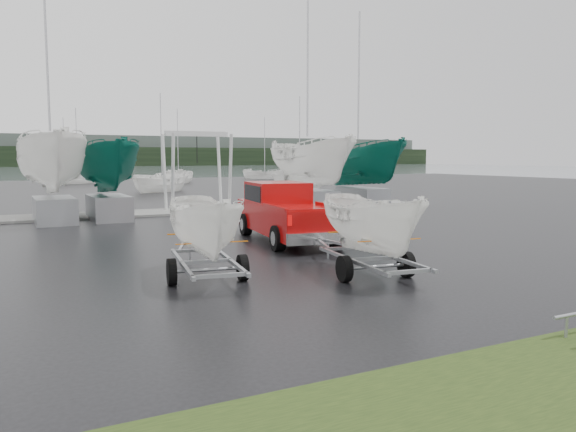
# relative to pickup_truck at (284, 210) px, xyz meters

# --- Properties ---
(ground_plane) EXTENTS (120.00, 120.00, 0.00)m
(ground_plane) POSITION_rel_pickup_truck_xyz_m (-1.57, -2.09, -1.01)
(ground_plane) COLOR black
(ground_plane) RESTS_ON ground
(lake) EXTENTS (300.00, 300.00, 0.00)m
(lake) POSITION_rel_pickup_truck_xyz_m (-1.57, 97.91, -1.02)
(lake) COLOR slate
(lake) RESTS_ON ground
(dock) EXTENTS (30.00, 3.00, 0.12)m
(dock) POSITION_rel_pickup_truck_xyz_m (-1.57, 10.91, -0.96)
(dock) COLOR gray
(dock) RESTS_ON ground
(treeline) EXTENTS (300.00, 8.00, 6.00)m
(treeline) POSITION_rel_pickup_truck_xyz_m (-1.57, 167.91, 1.99)
(treeline) COLOR black
(treeline) RESTS_ON ground
(far_hill) EXTENTS (300.00, 6.00, 10.00)m
(far_hill) POSITION_rel_pickup_truck_xyz_m (-1.57, 175.91, 3.99)
(far_hill) COLOR #4C5651
(far_hill) RESTS_ON ground
(pickup_truck) EXTENTS (2.79, 6.06, 1.94)m
(pickup_truck) POSITION_rel_pickup_truck_xyz_m (0.00, 0.00, 0.00)
(pickup_truck) COLOR #A00809
(pickup_truck) RESTS_ON ground
(trailer_hitched) EXTENTS (1.85, 3.73, 4.47)m
(trailer_hitched) POSITION_rel_pickup_truck_xyz_m (-0.90, -6.35, 1.43)
(trailer_hitched) COLOR #989BA0
(trailer_hitched) RESTS_ON ground
(trailer_parked) EXTENTS (1.85, 3.74, 4.40)m
(trailer_parked) POSITION_rel_pickup_truck_xyz_m (-4.46, -4.93, 1.39)
(trailer_parked) COLOR #989BA0
(trailer_parked) RESTS_ON ground
(boat_hoist) EXTENTS (3.30, 2.18, 4.12)m
(boat_hoist) POSITION_rel_pickup_truck_xyz_m (0.51, 10.91, 1.66)
(boat_hoist) COLOR silver
(boat_hoist) RESTS_ON ground
(keelboat_0) EXTENTS (2.75, 3.20, 10.93)m
(keelboat_0) POSITION_rel_pickup_truck_xyz_m (-6.53, 8.91, 3.37)
(keelboat_0) COLOR #989BA0
(keelboat_0) RESTS_ON ground
(keelboat_1) EXTENTS (2.46, 3.20, 7.64)m
(keelboat_1) POSITION_rel_pickup_truck_xyz_m (-4.25, 9.11, 2.90)
(keelboat_1) COLOR #989BA0
(keelboat_1) RESTS_ON ground
(keelboat_2) EXTENTS (2.73, 3.20, 10.91)m
(keelboat_2) POSITION_rel_pickup_truck_xyz_m (6.14, 8.91, 3.34)
(keelboat_2) COLOR #989BA0
(keelboat_2) RESTS_ON ground
(keelboat_3) EXTENTS (2.65, 3.20, 10.83)m
(keelboat_3) POSITION_rel_pickup_truck_xyz_m (9.59, 9.21, 3.21)
(keelboat_3) COLOR #989BA0
(keelboat_3) RESTS_ON ground
(moored_boat_1) EXTENTS (3.82, 3.78, 11.81)m
(moored_boat_1) POSITION_rel_pickup_truck_xyz_m (-1.13, 46.58, -1.01)
(moored_boat_1) COLOR white
(moored_boat_1) RESTS_ON ground
(moored_boat_2) EXTENTS (3.23, 3.24, 11.02)m
(moored_boat_2) POSITION_rel_pickup_truck_xyz_m (8.70, 42.68, -1.01)
(moored_boat_2) COLOR white
(moored_boat_2) RESTS_ON ground
(moored_boat_3) EXTENTS (3.13, 3.12, 10.94)m
(moored_boat_3) POSITION_rel_pickup_truck_xyz_m (22.26, 49.72, -1.01)
(moored_boat_3) COLOR white
(moored_boat_3) RESTS_ON ground
(moored_boat_5) EXTENTS (3.87, 3.89, 11.67)m
(moored_boat_5) POSITION_rel_pickup_truck_xyz_m (-0.83, 62.82, -1.01)
(moored_boat_5) COLOR white
(moored_boat_5) RESTS_ON ground
(moored_boat_6) EXTENTS (3.80, 3.80, 11.53)m
(moored_boat_6) POSITION_rel_pickup_truck_xyz_m (3.33, 28.92, -1.01)
(moored_boat_6) COLOR white
(moored_boat_6) RESTS_ON ground
(moored_boat_7) EXTENTS (2.77, 2.73, 11.00)m
(moored_boat_7) POSITION_rel_pickup_truck_xyz_m (14.60, 25.96, -1.01)
(moored_boat_7) COLOR white
(moored_boat_7) RESTS_ON ground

